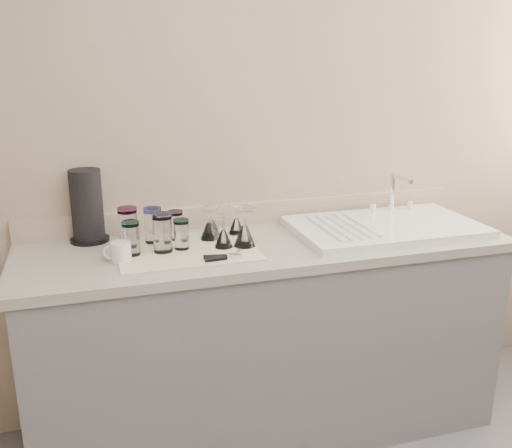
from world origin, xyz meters
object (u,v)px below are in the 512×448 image
object	(u,v)px
tumbler_blue	(162,232)
goblet_back_right	(236,224)
tumbler_cyan	(153,225)
goblet_extra	(212,225)
tumbler_purple	(176,225)
tumbler_lavender	(181,234)
paper_towel_roll	(87,207)
goblet_front_left	(223,236)
tumbler_magenta	(131,238)
goblet_front_right	(245,233)
tumbler_teal	(128,226)
white_mug	(120,252)
sink_unit	(385,226)
goblet_back_left	(209,228)
can_opener	(223,257)

from	to	relation	value
tumbler_blue	goblet_back_right	xyz separation A→B (m)	(0.34, 0.14, -0.04)
tumbler_cyan	goblet_extra	world-z (taller)	tumbler_cyan
tumbler_purple	tumbler_lavender	xyz separation A→B (m)	(0.00, -0.12, -0.00)
tumbler_purple	paper_towel_roll	xyz separation A→B (m)	(-0.35, 0.11, 0.08)
goblet_front_left	goblet_extra	xyz separation A→B (m)	(-0.01, 0.18, -0.00)
tumbler_purple	tumbler_magenta	distance (m)	0.24
tumbler_cyan	goblet_front_right	distance (m)	0.38
goblet_extra	paper_towel_roll	xyz separation A→B (m)	(-0.51, 0.09, 0.10)
tumbler_purple	goblet_front_left	bearing A→B (deg)	-42.34
tumbler_teal	goblet_extra	world-z (taller)	tumbler_teal
tumbler_purple	goblet_extra	bearing A→B (deg)	8.66
goblet_front_left	paper_towel_roll	xyz separation A→B (m)	(-0.52, 0.26, 0.10)
tumbler_cyan	white_mug	distance (m)	0.24
tumbler_blue	white_mug	distance (m)	0.18
tumbler_cyan	goblet_back_right	distance (m)	0.36
tumbler_magenta	goblet_extra	size ratio (longest dim) A/B	1.07
tumbler_cyan	tumbler_lavender	size ratio (longest dim) A/B	1.19
white_mug	paper_towel_roll	size ratio (longest dim) A/B	0.37
tumbler_cyan	tumbler_purple	size ratio (longest dim) A/B	1.17
tumbler_purple	goblet_extra	world-z (taller)	goblet_extra
goblet_front_left	goblet_front_right	world-z (taller)	goblet_front_right
sink_unit	goblet_front_left	distance (m)	0.75
goblet_back_left	goblet_front_right	distance (m)	0.18
tumbler_magenta	goblet_extra	bearing A→B (deg)	24.71
sink_unit	tumbler_magenta	bearing A→B (deg)	-179.13
goblet_extra	sink_unit	bearing A→B (deg)	-10.87
tumbler_magenta	sink_unit	bearing A→B (deg)	0.87
tumbler_lavender	goblet_front_right	world-z (taller)	goblet_front_right
goblet_back_right	white_mug	xyz separation A→B (m)	(-0.51, -0.19, -0.01)
tumbler_blue	goblet_front_right	size ratio (longest dim) A/B	0.97
goblet_extra	tumbler_teal	bearing A→B (deg)	-174.34
tumbler_purple	goblet_extra	size ratio (longest dim) A/B	0.99
sink_unit	tumbler_blue	distance (m)	1.00
tumbler_teal	tumbler_lavender	size ratio (longest dim) A/B	1.28
goblet_back_left	goblet_back_right	xyz separation A→B (m)	(0.13, 0.04, -0.00)
paper_towel_roll	goblet_back_left	bearing A→B (deg)	-16.76
goblet_front_left	paper_towel_roll	size ratio (longest dim) A/B	0.44
goblet_front_right	tumbler_purple	bearing A→B (deg)	147.20
tumbler_lavender	goblet_back_left	size ratio (longest dim) A/B	0.89
sink_unit	goblet_front_right	distance (m)	0.67
goblet_back_left	can_opener	bearing A→B (deg)	-91.05
paper_towel_roll	goblet_back_right	bearing A→B (deg)	-9.67
goblet_back_left	paper_towel_roll	size ratio (longest dim) A/B	0.45
goblet_front_right	white_mug	bearing A→B (deg)	-177.75
tumbler_lavender	goblet_extra	bearing A→B (deg)	43.69
tumbler_magenta	goblet_back_right	world-z (taller)	tumbler_magenta
goblet_back_left	goblet_front_left	distance (m)	0.12
tumbler_teal	tumbler_lavender	bearing A→B (deg)	-29.81
tumbler_cyan	goblet_front_right	bearing A→B (deg)	-24.44
sink_unit	goblet_front_left	xyz separation A→B (m)	(-0.75, -0.03, 0.03)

